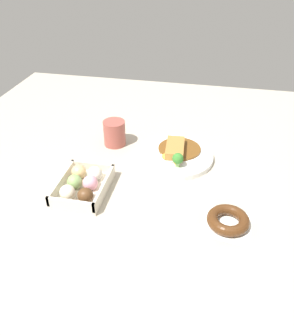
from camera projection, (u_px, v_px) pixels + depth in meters
The scene contains 5 objects.
ground_plane at pixel (153, 177), 1.06m from camera, with size 1.60×1.60×0.00m, color #B2A893.
curry_plate at pixel (175, 155), 1.14m from camera, with size 0.26×0.26×0.07m.
donut_box at pixel (83, 185), 0.99m from camera, with size 0.19×0.14×0.06m.
chocolate_ring_donut at pixel (228, 220), 0.88m from camera, with size 0.14×0.14×0.03m.
coffee_mug at pixel (115, 133), 1.20m from camera, with size 0.08×0.08×0.09m, color #9E4C42.
Camera 1 is at (-0.84, -0.16, 0.63)m, focal length 36.63 mm.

